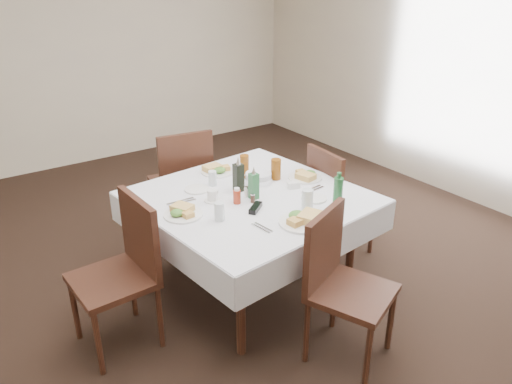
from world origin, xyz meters
TOP-DOWN VIEW (x-y plane):
  - ground_plane at (0.00, 0.00)m, footprint 7.00×7.00m
  - room_shell at (0.00, 0.00)m, footprint 6.04×7.04m
  - dining_table at (0.23, 0.08)m, footprint 1.61×1.61m
  - chair_north at (0.19, 1.07)m, footprint 0.54×0.54m
  - chair_south at (0.26, -0.81)m, footprint 0.59×0.59m
  - chair_east at (1.08, 0.10)m, footprint 0.48×0.48m
  - chair_west at (-0.74, 0.04)m, footprint 0.49×0.49m
  - meal_north at (0.26, 0.59)m, footprint 0.27×0.27m
  - meal_south at (0.27, -0.46)m, footprint 0.31×0.31m
  - meal_east at (0.76, 0.09)m, footprint 0.26×0.26m
  - meal_west at (-0.31, 0.08)m, footprint 0.26×0.26m
  - side_plate_a at (-0.04, 0.38)m, footprint 0.18×0.18m
  - side_plate_b at (0.56, -0.23)m, footprint 0.18×0.18m
  - water_n at (0.10, 0.40)m, footprint 0.06×0.06m
  - water_s at (0.42, -0.32)m, footprint 0.08×0.08m
  - water_e at (0.56, 0.23)m, footprint 0.06×0.06m
  - water_w at (-0.15, -0.12)m, footprint 0.07×0.07m
  - iced_tea_a at (0.44, 0.46)m, footprint 0.07×0.07m
  - iced_tea_b at (0.56, 0.22)m, footprint 0.08×0.08m
  - bread_basket at (0.42, 0.25)m, footprint 0.22×0.22m
  - oil_cruet_dark at (0.21, 0.20)m, footprint 0.06×0.06m
  - oil_cruet_green at (0.22, 0.03)m, footprint 0.06×0.06m
  - ketchup_bottle at (0.08, 0.03)m, footprint 0.05×0.05m
  - salt_shaker at (0.20, 0.08)m, footprint 0.03×0.03m
  - pepper_shaker at (0.18, -0.02)m, footprint 0.03×0.03m
  - coffee_mug at (-0.04, 0.16)m, footprint 0.12×0.11m
  - sunglasses at (0.13, -0.13)m, footprint 0.15×0.13m
  - green_bottle at (0.62, -0.40)m, footprint 0.06×0.06m
  - sugar_caddy at (0.57, 0.01)m, footprint 0.10×0.07m
  - cutlery_n at (0.46, 0.53)m, footprint 0.10×0.20m
  - cutlery_s at (0.01, -0.37)m, footprint 0.06×0.17m
  - cutlery_e at (0.65, -0.11)m, footprint 0.20×0.07m
  - cutlery_w at (-0.23, 0.26)m, footprint 0.21×0.06m

SIDE VIEW (x-z plane):
  - ground_plane at x=0.00m, z-range 0.00..0.00m
  - chair_east at x=1.08m, z-range 0.07..1.00m
  - chair_south at x=0.26m, z-range 0.07..1.03m
  - chair_west at x=-0.74m, z-range 0.07..1.06m
  - chair_north at x=0.19m, z-range 0.07..1.08m
  - dining_table at x=0.23m, z-range 0.31..1.07m
  - cutlery_s at x=0.01m, z-range 0.76..0.77m
  - cutlery_n at x=0.46m, z-range 0.76..0.77m
  - cutlery_e at x=0.65m, z-range 0.76..0.77m
  - cutlery_w at x=-0.23m, z-range 0.76..0.77m
  - side_plate_b at x=0.56m, z-range 0.76..0.78m
  - side_plate_a at x=-0.04m, z-range 0.76..0.78m
  - sunglasses at x=0.13m, z-range 0.76..0.79m
  - meal_east at x=0.76m, z-range 0.76..0.81m
  - meal_west at x=-0.31m, z-range 0.76..0.81m
  - meal_north at x=0.26m, z-range 0.76..0.81m
  - sugar_caddy at x=0.57m, z-range 0.76..0.81m
  - meal_south at x=0.27m, z-range 0.75..0.82m
  - pepper_shaker at x=0.18m, z-range 0.76..0.83m
  - bread_basket at x=0.42m, z-range 0.76..0.83m
  - coffee_mug at x=-0.04m, z-range 0.76..0.84m
  - salt_shaker at x=0.20m, z-range 0.76..0.84m
  - ketchup_bottle at x=0.08m, z-range 0.76..0.87m
  - water_n at x=0.10m, z-range 0.76..0.87m
  - water_e at x=0.56m, z-range 0.76..0.88m
  - water_w at x=-0.15m, z-range 0.76..0.88m
  - water_s at x=0.42m, z-range 0.76..0.91m
  - iced_tea_a at x=0.44m, z-range 0.76..0.91m
  - iced_tea_b at x=0.56m, z-range 0.76..0.92m
  - oil_cruet_green at x=0.22m, z-range 0.75..0.99m
  - green_bottle at x=0.62m, z-range 0.75..0.99m
  - oil_cruet_dark at x=0.21m, z-range 0.74..1.01m
  - room_shell at x=0.00m, z-range 0.31..3.11m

